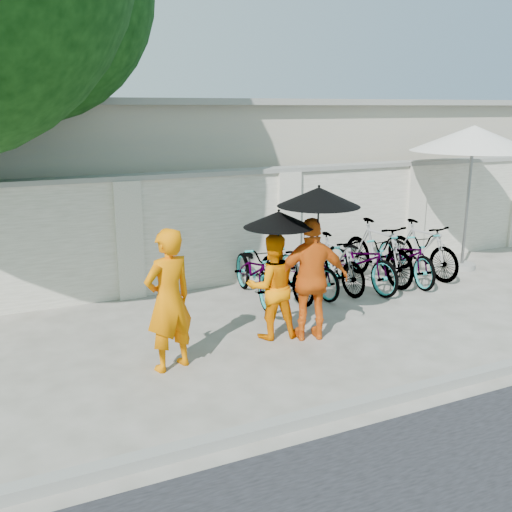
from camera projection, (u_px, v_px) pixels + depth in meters
name	position (u px, v px, depth m)	size (l,w,h in m)	color
ground	(262.00, 355.00, 7.48)	(80.00, 80.00, 0.00)	#A8A197
kerb	(331.00, 412.00, 5.97)	(40.00, 0.16, 0.12)	gray
compound_wall	(236.00, 229.00, 10.44)	(20.00, 0.30, 2.00)	white
building_behind	(214.00, 172.00, 14.03)	(14.00, 6.00, 3.20)	#B5AB90
monk_left	(169.00, 300.00, 6.91)	(0.65, 0.43, 1.78)	orange
monk_center	(272.00, 286.00, 7.92)	(0.73, 0.57, 1.49)	#FF8100
parasol_center	(279.00, 219.00, 7.62)	(0.95, 0.95, 0.97)	black
monk_right	(312.00, 279.00, 7.84)	(1.01, 0.42, 1.73)	orange
parasol_right	(319.00, 197.00, 7.48)	(1.10, 1.10, 1.17)	black
patio_umbrella	(473.00, 140.00, 10.88)	(2.72, 2.72, 2.83)	gray
bike_0	(255.00, 271.00, 9.56)	(0.66, 1.91, 1.00)	gray
bike_1	(286.00, 270.00, 9.61)	(0.46, 1.64, 0.98)	gray
bike_2	(308.00, 268.00, 9.92)	(0.60, 1.72, 0.90)	gray
bike_3	(335.00, 263.00, 10.04)	(0.47, 1.67, 1.00)	gray
bike_4	(361.00, 260.00, 10.19)	(0.67, 1.93, 1.01)	gray
bike_5	(378.00, 251.00, 10.53)	(0.54, 1.92, 1.15)	gray
bike_6	(406.00, 256.00, 10.58)	(0.65, 1.87, 0.98)	gray
bike_7	(422.00, 249.00, 10.91)	(0.50, 1.77, 1.07)	gray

